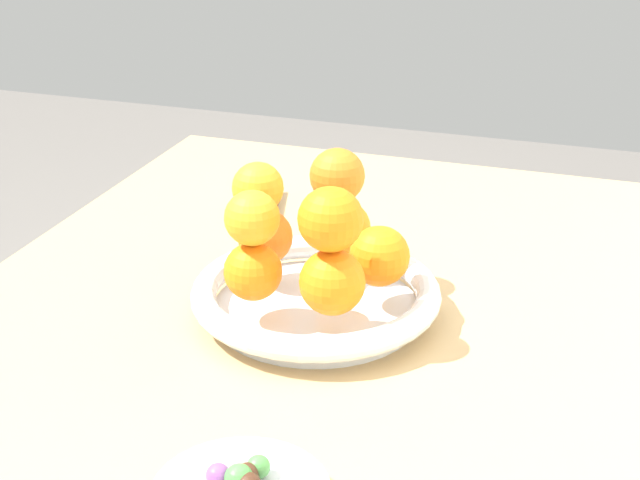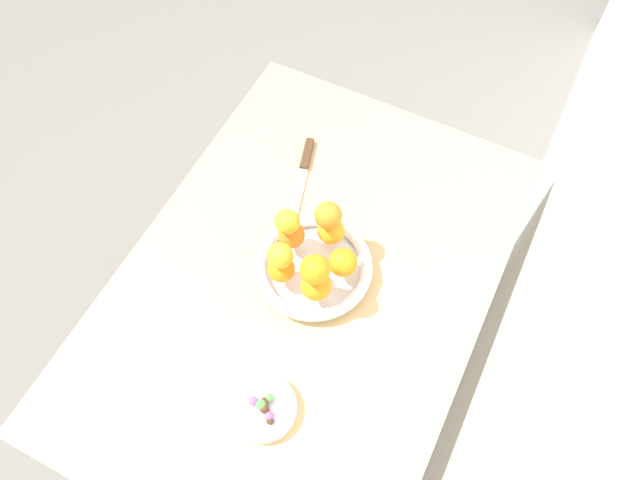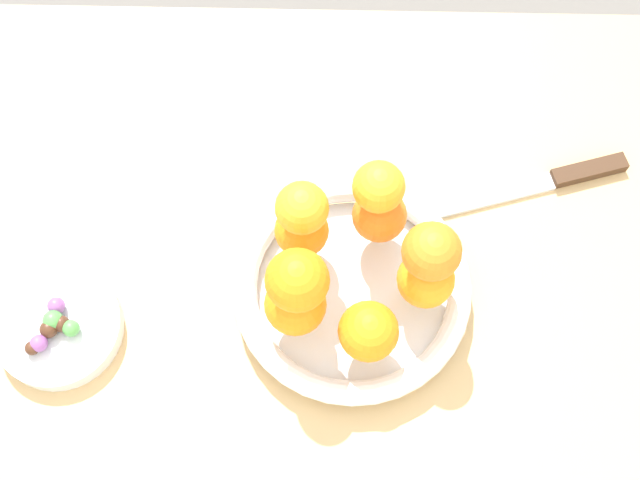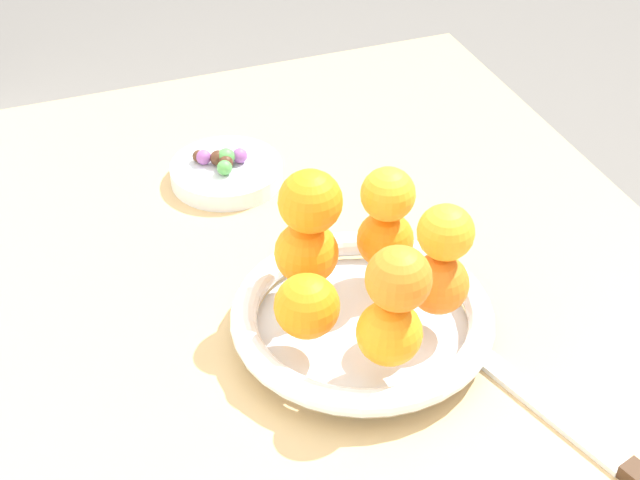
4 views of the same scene
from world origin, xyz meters
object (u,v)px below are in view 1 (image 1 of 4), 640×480
orange_2 (265,237)px  orange_3 (253,271)px  orange_8 (252,218)px  orange_6 (337,176)px  candy_ball_2 (218,475)px  candy_ball_5 (247,474)px  candy_ball_1 (239,478)px  dining_table (299,404)px  orange_0 (379,256)px  candy_ball_4 (258,467)px  orange_7 (258,188)px  orange_1 (343,228)px  knife (267,218)px  fruit_bowl (316,297)px  orange_4 (332,282)px  orange_5 (330,219)px

orange_2 → orange_3: (0.08, 0.02, -0.00)m
orange_2 → orange_8: (0.08, 0.02, 0.06)m
orange_6 → candy_ball_2: orange_6 is taller
candy_ball_5 → candy_ball_1: bearing=-17.6°
dining_table → orange_6: bearing=176.4°
orange_3 → candy_ball_2: 0.27m
orange_0 → candy_ball_5: size_ratio=3.48×
candy_ball_2 → candy_ball_4: 0.03m
dining_table → candy_ball_1: candy_ball_1 is taller
dining_table → orange_7: (-0.06, -0.06, 0.21)m
orange_1 → knife: bearing=-134.8°
orange_0 → knife: (-0.20, -0.20, -0.07)m
candy_ball_5 → candy_ball_4: bearing=155.9°
orange_7 → candy_ball_1: bearing=19.2°
orange_3 → candy_ball_4: orange_3 is taller
orange_0 → orange_6: 0.10m
dining_table → orange_1: (-0.11, 0.01, 0.16)m
candy_ball_2 → knife: 0.56m
orange_8 → fruit_bowl: bearing=139.0°
fruit_bowl → orange_3: 0.09m
candy_ball_4 → knife: candy_ball_4 is taller
orange_2 → orange_6: 0.10m
candy_ball_1 → knife: 0.56m
candy_ball_5 → orange_4: bearing=-177.0°
orange_7 → candy_ball_5: size_ratio=3.04×
orange_8 → knife: 0.31m
orange_1 → orange_3: orange_1 is taller
orange_5 → candy_ball_5: orange_5 is taller
fruit_bowl → orange_8: size_ratio=4.75×
fruit_bowl → candy_ball_4: 0.30m
orange_7 → orange_8: (0.08, 0.02, -0.00)m
orange_5 → knife: size_ratio=0.24×
orange_6 → orange_4: bearing=15.7°
orange_6 → candy_ball_4: (0.37, 0.05, -0.10)m
orange_7 → orange_8: bearing=17.8°
dining_table → orange_6: (-0.11, 0.01, 0.22)m
orange_8 → candy_ball_4: size_ratio=2.98×
dining_table → orange_2: orange_2 is taller
orange_1 → candy_ball_2: (0.39, 0.02, -0.04)m
orange_3 → candy_ball_1: bearing=19.7°
orange_2 → orange_6: size_ratio=1.00×
orange_5 → candy_ball_1: (0.26, 0.01, -0.10)m
orange_8 → candy_ball_1: 0.29m
orange_5 → orange_7: bearing=-126.8°
orange_2 → orange_4: (0.09, 0.10, 0.00)m
dining_table → orange_1: size_ratio=18.35×
orange_2 → orange_7: size_ratio=1.09×
candy_ball_2 → candy_ball_4: (-0.02, 0.02, -0.00)m
orange_2 → candy_ball_2: size_ratio=3.17×
orange_3 → knife: bearing=-161.1°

